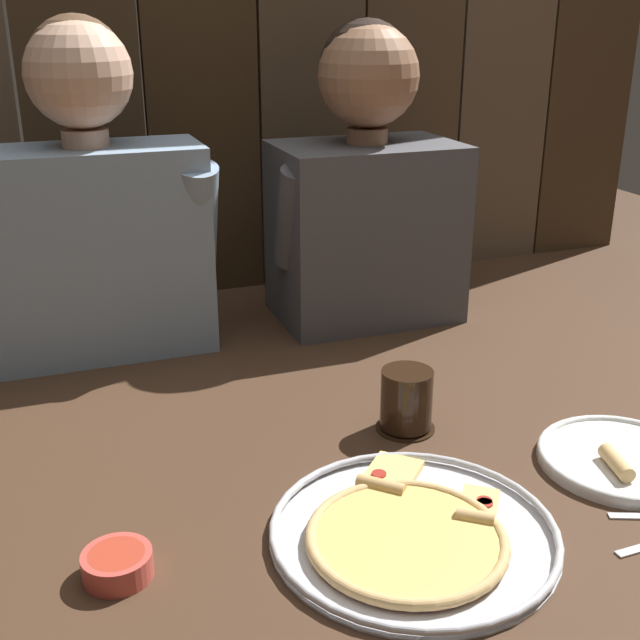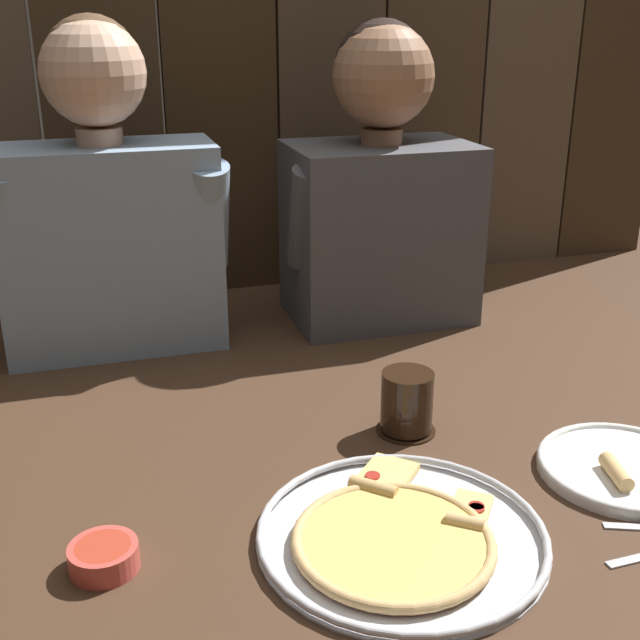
{
  "view_description": "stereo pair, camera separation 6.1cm",
  "coord_description": "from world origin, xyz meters",
  "px_view_note": "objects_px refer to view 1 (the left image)",
  "views": [
    {
      "loc": [
        -0.36,
        -0.92,
        0.6
      ],
      "look_at": [
        0.01,
        0.1,
        0.18
      ],
      "focal_mm": 45.07,
      "sensor_mm": 36.0,
      "label": 1
    },
    {
      "loc": [
        -0.31,
        -0.94,
        0.6
      ],
      "look_at": [
        0.01,
        0.1,
        0.18
      ],
      "focal_mm": 45.07,
      "sensor_mm": 36.0,
      "label": 2
    }
  ],
  "objects_px": {
    "pizza_tray": "(411,532)",
    "diner_left": "(93,205)",
    "dinner_plate": "(622,458)",
    "diner_right": "(366,188)",
    "drinking_glass": "(406,401)",
    "dipping_bowl": "(117,563)"
  },
  "relations": [
    {
      "from": "pizza_tray",
      "to": "diner_left",
      "type": "xyz_separation_m",
      "value": [
        -0.28,
        0.73,
        0.27
      ]
    },
    {
      "from": "dinner_plate",
      "to": "diner_left",
      "type": "bearing_deg",
      "value": 133.33
    },
    {
      "from": "pizza_tray",
      "to": "diner_left",
      "type": "distance_m",
      "value": 0.82
    },
    {
      "from": "dinner_plate",
      "to": "diner_right",
      "type": "distance_m",
      "value": 0.73
    },
    {
      "from": "pizza_tray",
      "to": "diner_left",
      "type": "relative_size",
      "value": 0.59
    },
    {
      "from": "dinner_plate",
      "to": "drinking_glass",
      "type": "height_order",
      "value": "drinking_glass"
    },
    {
      "from": "dinner_plate",
      "to": "diner_right",
      "type": "height_order",
      "value": "diner_right"
    },
    {
      "from": "pizza_tray",
      "to": "dipping_bowl",
      "type": "relative_size",
      "value": 4.41
    },
    {
      "from": "pizza_tray",
      "to": "drinking_glass",
      "type": "distance_m",
      "value": 0.28
    },
    {
      "from": "dinner_plate",
      "to": "dipping_bowl",
      "type": "height_order",
      "value": "dinner_plate"
    },
    {
      "from": "dipping_bowl",
      "to": "diner_right",
      "type": "distance_m",
      "value": 0.93
    },
    {
      "from": "diner_left",
      "to": "diner_right",
      "type": "height_order",
      "value": "diner_left"
    },
    {
      "from": "dipping_bowl",
      "to": "diner_right",
      "type": "bearing_deg",
      "value": 48.96
    },
    {
      "from": "pizza_tray",
      "to": "drinking_glass",
      "type": "height_order",
      "value": "drinking_glass"
    },
    {
      "from": "dinner_plate",
      "to": "diner_left",
      "type": "xyz_separation_m",
      "value": [
        -0.64,
        0.67,
        0.27
      ]
    },
    {
      "from": "dipping_bowl",
      "to": "dinner_plate",
      "type": "bearing_deg",
      "value": -0.02
    },
    {
      "from": "diner_right",
      "to": "pizza_tray",
      "type": "bearing_deg",
      "value": -108.66
    },
    {
      "from": "dipping_bowl",
      "to": "diner_left",
      "type": "xyz_separation_m",
      "value": [
        0.06,
        0.67,
        0.26
      ]
    },
    {
      "from": "diner_left",
      "to": "dipping_bowl",
      "type": "bearing_deg",
      "value": -95.14
    },
    {
      "from": "dinner_plate",
      "to": "drinking_glass",
      "type": "distance_m",
      "value": 0.32
    },
    {
      "from": "dinner_plate",
      "to": "drinking_glass",
      "type": "bearing_deg",
      "value": 140.71
    },
    {
      "from": "diner_left",
      "to": "drinking_glass",
      "type": "bearing_deg",
      "value": -50.4
    }
  ]
}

